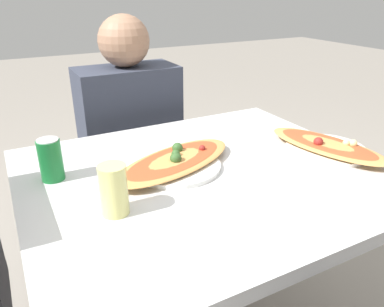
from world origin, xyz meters
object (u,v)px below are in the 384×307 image
object	(u,v)px
pizza_main	(175,162)
pizza_second	(327,146)
drink_glass	(114,190)
dining_table	(205,193)
person_seated	(131,123)
soda_can	(51,160)
chair_far_seated	(125,151)

from	to	relation	value
pizza_main	pizza_second	size ratio (longest dim) A/B	1.08
drink_glass	pizza_second	xyz separation A→B (m)	(0.75, 0.03, -0.05)
dining_table	pizza_second	bearing A→B (deg)	-7.92
person_seated	soda_can	xyz separation A→B (m)	(-0.41, -0.51, 0.12)
dining_table	pizza_second	distance (m)	0.45
dining_table	soda_can	world-z (taller)	soda_can
pizza_main	chair_far_seated	bearing A→B (deg)	84.99
soda_can	drink_glass	xyz separation A→B (m)	(0.11, -0.26, 0.00)
dining_table	person_seated	bearing A→B (deg)	90.57
pizza_main	drink_glass	world-z (taller)	drink_glass
soda_can	pizza_main	bearing A→B (deg)	-15.87
pizza_main	drink_glass	size ratio (longest dim) A/B	3.74
person_seated	pizza_second	world-z (taller)	person_seated
pizza_main	soda_can	xyz separation A→B (m)	(-0.35, 0.10, 0.04)
chair_far_seated	drink_glass	bearing A→B (deg)	71.07
soda_can	drink_glass	world-z (taller)	drink_glass
dining_table	chair_far_seated	world-z (taller)	chair_far_seated
dining_table	pizza_second	world-z (taller)	pizza_second
pizza_main	person_seated	bearing A→B (deg)	84.05
soda_can	chair_far_seated	bearing A→B (deg)	56.73
soda_can	pizza_second	size ratio (longest dim) A/B	0.28
pizza_main	pizza_second	distance (m)	0.53
person_seated	drink_glass	size ratio (longest dim) A/B	8.86
person_seated	pizza_main	size ratio (longest dim) A/B	2.37
pizza_main	drink_glass	xyz separation A→B (m)	(-0.24, -0.16, 0.05)
drink_glass	soda_can	bearing A→B (deg)	112.54
person_seated	drink_glass	bearing A→B (deg)	68.49
chair_far_seated	pizza_main	bearing A→B (deg)	84.99
drink_glass	pizza_main	bearing A→B (deg)	33.70
drink_glass	pizza_second	distance (m)	0.75
drink_glass	pizza_second	world-z (taller)	drink_glass
chair_far_seated	pizza_main	xyz separation A→B (m)	(-0.06, -0.72, 0.26)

